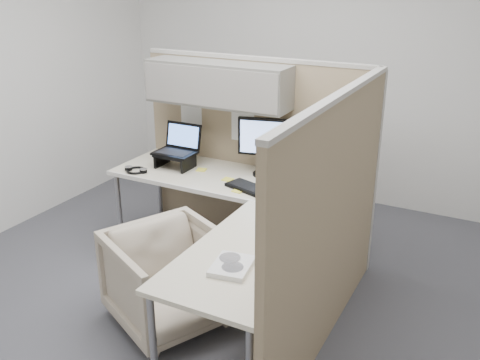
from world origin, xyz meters
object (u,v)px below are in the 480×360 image
at_px(office_chair, 169,274).
at_px(keyboard, 256,190).
at_px(desk, 235,208).
at_px(monitor_left, 266,142).

xyz_separation_m(office_chair, keyboard, (0.26, 0.77, 0.38)).
relative_size(desk, monitor_left, 4.29).
bearing_deg(monitor_left, desk, -99.34).
xyz_separation_m(monitor_left, keyboard, (0.09, -0.35, -0.26)).
bearing_deg(desk, monitor_left, 93.92).
bearing_deg(office_chair, monitor_left, 17.88).
relative_size(desk, office_chair, 2.73).
bearing_deg(monitor_left, keyboard, -89.38).
xyz_separation_m(desk, keyboard, (0.05, 0.24, 0.05)).
height_order(office_chair, monitor_left, monitor_left).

